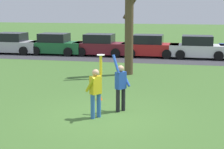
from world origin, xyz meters
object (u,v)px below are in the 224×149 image
object	(u,v)px
person_catcher	(96,89)
parked_car_white	(199,48)
parked_car_red	(150,47)
bare_tree_tall	(129,16)
parked_car_silver	(13,44)
parked_car_maroon	(101,46)
person_defender	(121,84)
frisbee_disc	(101,55)
parked_car_green	(56,45)
field_cone_orange	(99,96)

from	to	relation	value
person_catcher	parked_car_white	world-z (taller)	person_catcher
parked_car_white	parked_car_red	bearing A→B (deg)	179.42
bare_tree_tall	parked_car_red	bearing A→B (deg)	86.60
parked_car_silver	parked_car_maroon	world-z (taller)	same
person_defender	parked_car_silver	size ratio (longest dim) A/B	0.50
frisbee_disc	parked_car_green	world-z (taller)	frisbee_disc
frisbee_disc	bare_tree_tall	xyz separation A→B (m)	(-0.24, 7.48, 1.03)
person_defender	parked_car_silver	bearing A→B (deg)	-103.47
person_catcher	bare_tree_tall	bearing A→B (deg)	38.01
parked_car_maroon	field_cone_orange	bearing A→B (deg)	-76.06
person_catcher	parked_car_white	xyz separation A→B (m)	(3.77, 14.52, -0.25)
person_defender	parked_car_maroon	xyz separation A→B (m)	(-3.99, 13.62, -0.25)
person_catcher	parked_car_green	world-z (taller)	person_catcher
parked_car_white	frisbee_disc	bearing A→B (deg)	-103.53
field_cone_orange	parked_car_white	bearing A→B (deg)	71.13
person_catcher	frisbee_disc	xyz separation A→B (m)	(0.14, 0.18, 1.11)
bare_tree_tall	field_cone_orange	world-z (taller)	bare_tree_tall
frisbee_disc	parked_car_red	world-z (taller)	frisbee_disc
frisbee_disc	bare_tree_tall	bearing A→B (deg)	91.86
parked_car_green	parked_car_maroon	world-z (taller)	same
person_catcher	parked_car_maroon	xyz separation A→B (m)	(-3.32, 14.51, -0.25)
person_catcher	bare_tree_tall	distance (m)	7.95
parked_car_silver	bare_tree_tall	size ratio (longest dim) A/B	0.69
person_catcher	parked_car_red	bearing A→B (deg)	36.01
person_catcher	person_defender	distance (m)	1.12
person_defender	parked_car_white	size ratio (longest dim) A/B	0.50
parked_car_maroon	parked_car_white	size ratio (longest dim) A/B	1.00
field_cone_orange	person_catcher	bearing A→B (deg)	-79.07
parked_car_white	bare_tree_tall	bearing A→B (deg)	-118.80
person_catcher	parked_car_silver	size ratio (longest dim) A/B	0.50
parked_car_green	field_cone_orange	xyz separation A→B (m)	(6.40, -12.17, -0.57)
parked_car_green	parked_car_white	distance (m)	10.60
frisbee_disc	parked_car_silver	distance (m)	17.56
frisbee_disc	parked_car_silver	world-z (taller)	frisbee_disc
parked_car_green	field_cone_orange	size ratio (longest dim) A/B	12.88
parked_car_silver	parked_car_white	size ratio (longest dim) A/B	1.00
parked_car_red	person_defender	bearing A→B (deg)	-87.75
person_catcher	parked_car_maroon	bearing A→B (deg)	50.08
parked_car_maroon	field_cone_orange	size ratio (longest dim) A/B	12.88
parked_car_red	parked_car_white	bearing A→B (deg)	-0.58
parked_car_green	parked_car_red	world-z (taller)	same
parked_car_green	parked_car_white	xyz separation A→B (m)	(10.60, 0.13, 0.00)
parked_car_green	parked_car_maroon	xyz separation A→B (m)	(3.51, 0.12, 0.00)
frisbee_disc	parked_car_red	bearing A→B (deg)	89.33
person_catcher	field_cone_orange	world-z (taller)	person_catcher
bare_tree_tall	person_catcher	bearing A→B (deg)	-89.20
parked_car_red	parked_car_silver	bearing A→B (deg)	-177.46
frisbee_disc	bare_tree_tall	size ratio (longest dim) A/B	0.04
person_defender	parked_car_red	xyz separation A→B (m)	(-0.37, 13.70, -0.25)
parked_car_silver	field_cone_orange	bearing A→B (deg)	-50.00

